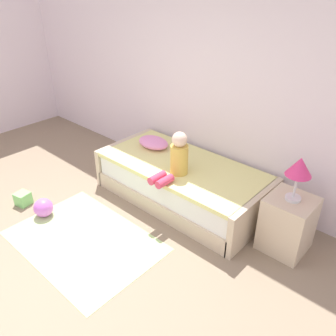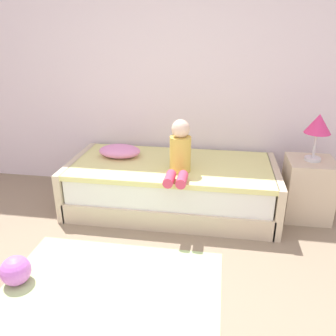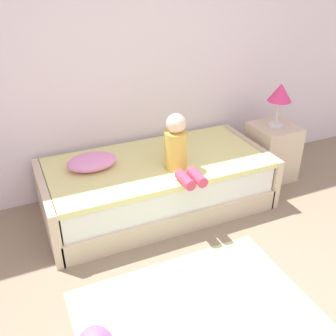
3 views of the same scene
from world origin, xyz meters
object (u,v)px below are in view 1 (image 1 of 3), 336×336
(table_lamp, at_px, (299,169))
(toy_block, at_px, (23,199))
(bed, at_px, (182,182))
(child_figure, at_px, (176,158))
(toy_ball, at_px, (43,208))
(pillow, at_px, (153,142))
(nightstand, at_px, (287,224))

(table_lamp, height_order, toy_block, table_lamp)
(bed, relative_size, child_figure, 4.14)
(toy_ball, distance_m, toy_block, 0.40)
(child_figure, relative_size, pillow, 1.16)
(bed, bearing_deg, table_lamp, 1.62)
(child_figure, height_order, toy_ball, child_figure)
(pillow, relative_size, toy_ball, 1.98)
(table_lamp, relative_size, toy_ball, 2.03)
(nightstand, xyz_separation_m, toy_ball, (-2.31, -1.38, -0.19))
(pillow, distance_m, toy_ball, 1.56)
(table_lamp, relative_size, toy_block, 2.82)
(table_lamp, bearing_deg, nightstand, -90.00)
(table_lamp, distance_m, pillow, 1.96)
(child_figure, distance_m, toy_ball, 1.66)
(toy_ball, relative_size, toy_block, 1.39)
(pillow, height_order, toy_block, pillow)
(child_figure, distance_m, pillow, 0.77)
(bed, relative_size, nightstand, 3.52)
(bed, relative_size, table_lamp, 4.69)
(table_lamp, xyz_separation_m, child_figure, (-1.24, -0.27, -0.23))
(table_lamp, bearing_deg, bed, -178.38)
(toy_block, bearing_deg, bed, 45.66)
(bed, relative_size, toy_block, 13.21)
(toy_block, bearing_deg, pillow, 62.18)
(bed, height_order, child_figure, child_figure)
(nightstand, bearing_deg, child_figure, -167.91)
(nightstand, distance_m, toy_block, 3.07)
(bed, xyz_separation_m, table_lamp, (1.35, 0.04, 0.69))
(nightstand, distance_m, child_figure, 1.34)
(table_lamp, distance_m, toy_ball, 2.82)
(bed, xyz_separation_m, toy_ball, (-0.96, -1.34, -0.14))
(child_figure, bearing_deg, bed, 114.81)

